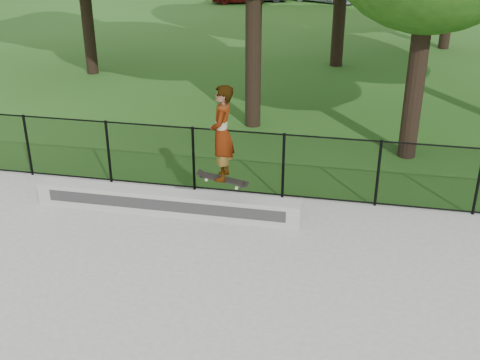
{
  "coord_description": "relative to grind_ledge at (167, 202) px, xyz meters",
  "views": [
    {
      "loc": [
        1.43,
        -5.88,
        6.03
      ],
      "look_at": [
        -0.61,
        4.2,
        1.2
      ],
      "focal_mm": 45.0,
      "sensor_mm": 36.0,
      "label": 1
    }
  ],
  "objects": [
    {
      "name": "grind_ledge",
      "position": [
        0.0,
        0.0,
        0.0
      ],
      "size": [
        5.6,
        0.4,
        0.49
      ],
      "primitive_type": "cube",
      "color": "#A1A09C",
      "rests_on": "concrete_slab"
    },
    {
      "name": "skater_airborne",
      "position": [
        1.25,
        -0.22,
        1.68
      ],
      "size": [
        0.83,
        0.71,
        2.02
      ],
      "color": "black",
      "rests_on": "ground"
    },
    {
      "name": "chainlink_fence",
      "position": [
        2.26,
        1.2,
        0.51
      ],
      "size": [
        16.06,
        0.06,
        1.5
      ],
      "color": "black",
      "rests_on": "concrete_slab"
    }
  ]
}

